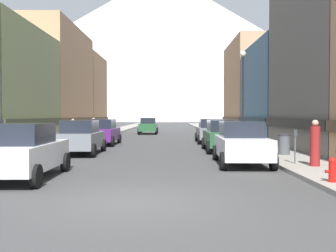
% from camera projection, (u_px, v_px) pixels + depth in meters
% --- Properties ---
extents(ground_plane, '(400.00, 400.00, 0.00)m').
position_uv_depth(ground_plane, '(132.00, 202.00, 9.21)').
color(ground_plane, '#3F3F3F').
extents(sidewalk_left, '(2.50, 100.00, 0.15)m').
position_uv_depth(sidewalk_left, '(108.00, 133.00, 44.24)').
color(sidewalk_left, gray).
rests_on(sidewalk_left, ground).
extents(sidewalk_right, '(2.50, 100.00, 0.15)m').
position_uv_depth(sidewalk_right, '(218.00, 133.00, 44.14)').
color(sidewalk_right, gray).
rests_on(sidewalk_right, ground).
extents(storefront_left_2, '(10.18, 12.41, 9.99)m').
position_uv_depth(storefront_left_2, '(26.00, 85.00, 35.96)').
color(storefront_left_2, tan).
rests_on(storefront_left_2, ground).
extents(storefront_left_3, '(8.59, 8.86, 9.15)m').
position_uv_depth(storefront_left_3, '(67.00, 96.00, 47.02)').
color(storefront_left_3, tan).
rests_on(storefront_left_3, ground).
extents(storefront_right_2, '(9.95, 10.41, 7.84)m').
position_uv_depth(storefront_right_2, '(311.00, 94.00, 31.95)').
color(storefront_right_2, slate).
rests_on(storefront_right_2, ground).
extents(storefront_right_3, '(7.26, 11.67, 10.12)m').
position_uv_depth(storefront_right_3, '(262.00, 90.00, 43.31)').
color(storefront_right_3, tan).
rests_on(storefront_right_3, ground).
extents(car_left_0, '(2.14, 4.44, 1.78)m').
position_uv_depth(car_left_0, '(23.00, 151.00, 12.43)').
color(car_left_0, silver).
rests_on(car_left_0, ground).
extents(car_left_1, '(2.15, 4.44, 1.78)m').
position_uv_depth(car_left_1, '(81.00, 137.00, 20.42)').
color(car_left_1, slate).
rests_on(car_left_1, ground).
extents(car_left_2, '(2.09, 4.41, 1.78)m').
position_uv_depth(car_left_2, '(102.00, 132.00, 26.85)').
color(car_left_2, '#591E72').
rests_on(car_left_2, ground).
extents(car_right_0, '(2.16, 4.45, 1.78)m').
position_uv_depth(car_right_0, '(241.00, 143.00, 16.10)').
color(car_right_0, silver).
rests_on(car_right_0, ground).
extents(car_right_1, '(2.07, 4.41, 1.78)m').
position_uv_depth(car_right_1, '(222.00, 136.00, 22.05)').
color(car_right_1, '#265933').
rests_on(car_right_1, ground).
extents(car_right_2, '(2.08, 4.41, 1.78)m').
position_uv_depth(car_right_2, '(210.00, 131.00, 28.86)').
color(car_right_2, slate).
rests_on(car_right_2, ground).
extents(car_driving_0, '(2.06, 4.40, 1.78)m').
position_uv_depth(car_driving_0, '(148.00, 126.00, 43.02)').
color(car_driving_0, '#265933').
rests_on(car_driving_0, ground).
extents(fire_hydrant_near, '(0.40, 0.22, 0.70)m').
position_uv_depth(fire_hydrant_near, '(332.00, 169.00, 11.02)').
color(fire_hydrant_near, red).
rests_on(fire_hydrant_near, sidewalk_right).
extents(parking_meter_near, '(0.14, 0.10, 1.33)m').
position_uv_depth(parking_meter_near, '(295.00, 141.00, 15.28)').
color(parking_meter_near, '#595960').
rests_on(parking_meter_near, sidewalk_right).
extents(trash_bin_right, '(0.59, 0.59, 0.98)m').
position_uv_depth(trash_bin_right, '(284.00, 144.00, 18.87)').
color(trash_bin_right, '#4C5156').
rests_on(trash_bin_right, sidewalk_right).
extents(potted_plant_0, '(0.50, 0.50, 0.90)m').
position_uv_depth(potted_plant_0, '(29.00, 141.00, 21.78)').
color(potted_plant_0, '#4C4C51').
rests_on(potted_plant_0, sidewalk_left).
extents(pedestrian_0, '(0.36, 0.36, 1.64)m').
position_uv_depth(pedestrian_0, '(73.00, 131.00, 28.56)').
color(pedestrian_0, navy).
rests_on(pedestrian_0, sidewalk_left).
extents(pedestrian_1, '(0.36, 0.36, 1.67)m').
position_uv_depth(pedestrian_1, '(93.00, 127.00, 36.05)').
color(pedestrian_1, brown).
rests_on(pedestrian_1, sidewalk_left).
extents(pedestrian_2, '(0.36, 0.36, 1.72)m').
position_uv_depth(pedestrian_2, '(315.00, 145.00, 14.53)').
color(pedestrian_2, maroon).
rests_on(pedestrian_2, sidewalk_right).
extents(streetlamp_right, '(0.36, 0.36, 5.86)m').
position_uv_depth(streetlamp_right, '(243.00, 84.00, 24.22)').
color(streetlamp_right, black).
rests_on(streetlamp_right, sidewalk_right).
extents(mountain_backdrop, '(296.88, 296.88, 99.63)m').
position_uv_depth(mountain_backdrop, '(162.00, 46.00, 267.80)').
color(mountain_backdrop, silver).
rests_on(mountain_backdrop, ground).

